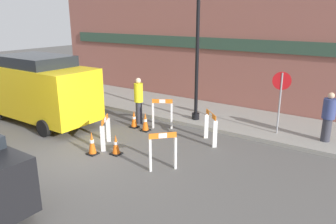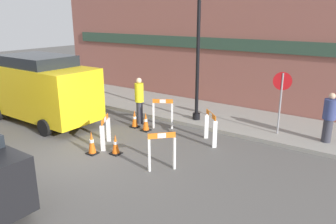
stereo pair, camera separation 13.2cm
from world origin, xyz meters
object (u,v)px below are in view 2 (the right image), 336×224
object	(u,v)px
person_pedestrian	(329,116)
work_van	(39,86)
person_worker	(139,99)
stop_sign	(281,93)
streetlamp_post	(198,37)

from	to	relation	value
person_pedestrian	work_van	distance (m)	10.29
person_worker	person_pedestrian	bearing A→B (deg)	50.25
person_worker	work_van	bearing A→B (deg)	-113.62
stop_sign	work_van	size ratio (longest dim) A/B	0.42
person_pedestrian	work_van	world-z (taller)	work_van
stop_sign	person_worker	world-z (taller)	stop_sign
stop_sign	person_pedestrian	bearing A→B (deg)	172.14
stop_sign	person_worker	size ratio (longest dim) A/B	1.19
work_van	stop_sign	bearing A→B (deg)	23.54
streetlamp_post	stop_sign	distance (m)	3.51
stop_sign	work_van	xyz separation A→B (m)	(-8.10, -3.53, -0.16)
streetlamp_post	person_pedestrian	size ratio (longest dim) A/B	3.03
streetlamp_post	stop_sign	size ratio (longest dim) A/B	2.28
person_worker	work_van	xyz separation A→B (m)	(-3.30, -1.99, 0.43)
work_van	person_worker	bearing A→B (deg)	31.15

